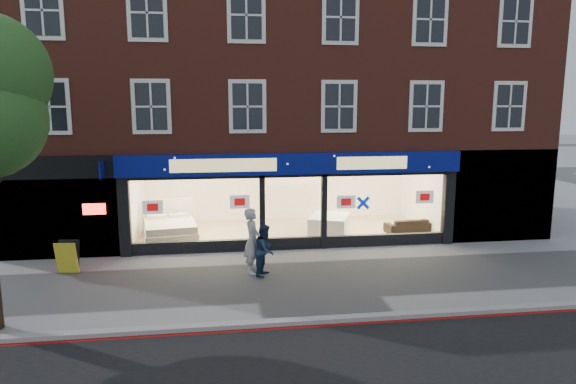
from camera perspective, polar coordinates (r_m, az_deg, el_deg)
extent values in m
plane|color=gray|center=(14.72, 2.40, -9.64)|extent=(120.00, 120.00, 0.00)
cube|color=#8C0A07|center=(11.90, 5.18, -14.52)|extent=(60.00, 0.10, 0.01)
cube|color=gray|center=(12.06, 4.96, -13.90)|extent=(60.00, 0.25, 0.12)
cube|color=tan|center=(19.67, -0.37, -4.44)|extent=(11.00, 4.50, 0.10)
cube|color=maroon|center=(20.87, -1.05, 14.64)|extent=(19.00, 8.00, 6.70)
cube|color=navy|center=(16.83, 0.70, 3.17)|extent=(11.40, 0.28, 0.70)
cube|color=black|center=(17.56, 0.58, -5.70)|extent=(11.00, 0.18, 0.40)
cube|color=black|center=(17.34, -17.70, -2.64)|extent=(0.35, 0.30, 2.60)
cube|color=black|center=(18.88, 17.35, -1.62)|extent=(0.35, 0.30, 2.60)
cube|color=white|center=(17.02, -10.26, -2.04)|extent=(4.20, 0.02, 2.10)
cube|color=white|center=(17.96, 10.94, -1.43)|extent=(4.20, 0.02, 2.10)
cube|color=white|center=(17.49, 0.50, -2.55)|extent=(1.80, 0.02, 2.10)
cube|color=silver|center=(21.60, -1.17, 0.24)|extent=(11.00, 0.20, 2.60)
cube|color=#FFEAC6|center=(19.20, -0.38, 2.95)|extent=(11.00, 4.50, 0.12)
cube|color=black|center=(17.98, -24.24, -1.47)|extent=(3.80, 0.60, 3.30)
cube|color=#FF140C|center=(17.36, -20.74, -1.78)|extent=(0.70, 0.04, 0.35)
cube|color=black|center=(19.88, 22.43, -0.33)|extent=(4.00, 0.40, 3.30)
cube|color=beige|center=(18.85, -12.94, -4.60)|extent=(2.11, 2.37, 0.37)
cube|color=beige|center=(18.77, -12.98, -3.67)|extent=(2.02, 2.27, 0.26)
cube|color=beige|center=(19.83, -13.25, -2.57)|extent=(1.88, 0.42, 1.27)
cube|color=beige|center=(19.45, -14.33, -2.67)|extent=(0.73, 0.44, 0.13)
cube|color=beige|center=(19.50, -12.02, -2.54)|extent=(0.73, 0.44, 0.13)
cube|color=brown|center=(20.37, -13.09, -3.27)|extent=(0.45, 0.45, 0.55)
cube|color=silver|center=(19.34, 4.58, -4.23)|extent=(1.86, 2.07, 0.22)
cube|color=silver|center=(19.29, 4.59, -3.59)|extent=(1.86, 2.07, 0.22)
cube|color=silver|center=(19.23, 4.60, -2.94)|extent=(1.86, 2.07, 0.22)
imported|color=black|center=(19.93, 13.21, -3.62)|extent=(1.82, 0.90, 0.51)
cube|color=gold|center=(16.39, -23.29, -6.64)|extent=(0.67, 0.48, 0.96)
imported|color=#A8ACAF|center=(15.00, -3.98, -5.43)|extent=(0.62, 0.79, 1.93)
imported|color=#172743|center=(14.82, -2.55, -6.45)|extent=(0.83, 0.90, 1.50)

